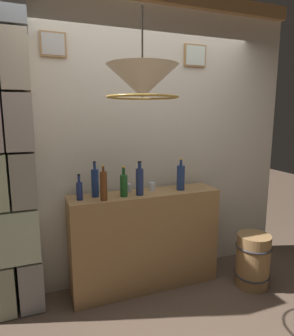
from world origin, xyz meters
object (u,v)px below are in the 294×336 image
Objects in this scene: liquor_bottle_mezcal at (181,177)px; glass_tumbler_rocks at (128,188)px; liquor_bottle_rye at (104,186)px; liquor_bottle_tequila at (95,182)px; liquor_bottle_vodka at (124,185)px; pendant_lamp at (142,82)px; liquor_bottle_scotch at (79,190)px; glass_tumbler_highball at (152,187)px; liquor_bottle_whiskey at (140,181)px; wooden_barrel at (253,260)px.

liquor_bottle_mezcal is 0.53m from glass_tumbler_rocks.
liquor_bottle_tequila is at bearing 107.93° from liquor_bottle_rye.
liquor_bottle_rye is 0.36m from glass_tumbler_rocks.
pendant_lamp is at bearing -93.68° from liquor_bottle_vodka.
glass_tumbler_highball is (0.72, 0.07, -0.05)m from liquor_bottle_scotch.
pendant_lamp is (-0.19, -0.59, 0.82)m from liquor_bottle_whiskey.
liquor_bottle_whiskey is 0.19m from glass_tumbler_rocks.
liquor_bottle_whiskey is 0.22m from glass_tumbler_highball.
glass_tumbler_highball reaches higher than wooden_barrel.
liquor_bottle_vodka is (0.20, 0.06, -0.02)m from liquor_bottle_rye.
glass_tumbler_rocks is at bearing 169.97° from glass_tumbler_highball.
liquor_bottle_rye is at bearing -145.31° from glass_tumbler_rocks.
pendant_lamp reaches higher than liquor_bottle_mezcal.
wooden_barrel is (1.44, -0.28, -0.83)m from liquor_bottle_rye.
pendant_lamp reaches higher than liquor_bottle_vodka.
liquor_bottle_tequila reaches higher than glass_tumbler_highball.
liquor_bottle_vodka is at bearing 86.32° from pendant_lamp.
glass_tumbler_highball is at bearing 5.26° from liquor_bottle_scotch.
liquor_bottle_rye is 1.00m from pendant_lamp.
glass_tumbler_highball is at bearing -10.03° from glass_tumbler_rocks.
liquor_bottle_mezcal is 0.30m from glass_tumbler_highball.
liquor_bottle_vodka is 3.53× the size of glass_tumbler_rocks.
liquor_bottle_vodka reaches higher than liquor_bottle_scotch.
liquor_bottle_rye is 1.69m from wooden_barrel.
liquor_bottle_tequila is at bearing 106.81° from pendant_lamp.
pendant_lamp is (0.36, -0.63, 0.87)m from liquor_bottle_scotch.
wooden_barrel is (1.09, -0.33, -0.84)m from liquor_bottle_whiskey.
pendant_lamp is at bearing -135.49° from liquor_bottle_mezcal.
glass_tumbler_rocks is 0.24m from glass_tumbler_highball.
wooden_barrel is at bearing -22.56° from glass_tumbler_rocks.
liquor_bottle_whiskey reaches higher than liquor_bottle_rye.
liquor_bottle_vodka is 0.40m from liquor_bottle_scotch.
liquor_bottle_mezcal is 3.89× the size of glass_tumbler_highball.
liquor_bottle_mezcal reaches higher than liquor_bottle_vodka.
glass_tumbler_highball is at bearing 164.99° from liquor_bottle_mezcal.
liquor_bottle_vodka is (-0.60, -0.02, -0.02)m from liquor_bottle_mezcal.
liquor_bottle_tequila reaches higher than glass_tumbler_rocks.
glass_tumbler_rocks is 1.45m from wooden_barrel.
liquor_bottle_scotch is 0.72m from glass_tumbler_highball.
liquor_bottle_tequila is at bearing -170.77° from glass_tumbler_rocks.
glass_tumbler_rocks is (0.28, 0.20, -0.09)m from liquor_bottle_rye.
liquor_bottle_tequila is 1.17× the size of liquor_bottle_vodka.
liquor_bottle_tequila is 1.76m from wooden_barrel.
liquor_bottle_vodka is 1.20× the size of liquor_bottle_scotch.
liquor_bottle_tequila reaches higher than liquor_bottle_whiskey.
liquor_bottle_rye is 0.21m from liquor_bottle_vodka.
liquor_bottle_tequila is (-0.84, 0.06, 0.01)m from liquor_bottle_mezcal.
liquor_bottle_rye is at bearing -24.09° from liquor_bottle_scotch.
pendant_lamp reaches higher than liquor_bottle_scotch.
liquor_bottle_vodka is 0.48× the size of pendant_lamp.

